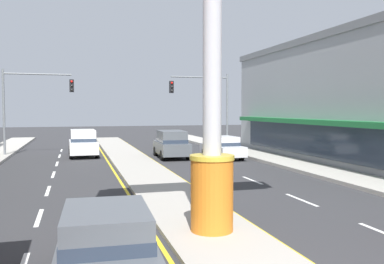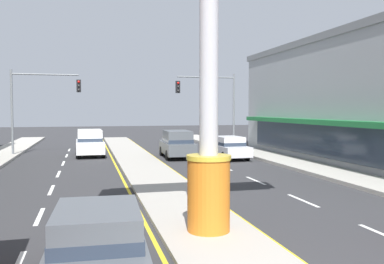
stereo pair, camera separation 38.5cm
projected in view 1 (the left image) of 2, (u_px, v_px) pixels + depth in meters
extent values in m
cube|color=#A39E93|center=(142.00, 170.00, 22.52)|extent=(2.59, 52.00, 0.14)
cube|color=#ADA89E|center=(309.00, 168.00, 23.09)|extent=(2.52, 60.00, 0.18)
cube|color=silver|center=(39.00, 217.00, 12.81)|extent=(0.14, 2.20, 0.01)
cube|color=silver|center=(48.00, 191.00, 17.04)|extent=(0.14, 2.20, 0.01)
cube|color=silver|center=(53.00, 175.00, 21.27)|extent=(0.14, 2.20, 0.01)
cube|color=silver|center=(57.00, 164.00, 25.49)|extent=(0.14, 2.20, 0.01)
cube|color=silver|center=(60.00, 156.00, 29.72)|extent=(0.14, 2.20, 0.01)
cube|color=silver|center=(61.00, 150.00, 33.94)|extent=(0.14, 2.20, 0.01)
cube|color=silver|center=(301.00, 200.00, 15.32)|extent=(0.14, 2.20, 0.01)
cube|color=silver|center=(252.00, 180.00, 19.55)|extent=(0.14, 2.20, 0.01)
cube|color=silver|center=(221.00, 168.00, 23.77)|extent=(0.14, 2.20, 0.01)
cube|color=silver|center=(199.00, 159.00, 28.00)|extent=(0.14, 2.20, 0.01)
cube|color=silver|center=(183.00, 152.00, 32.23)|extent=(0.14, 2.20, 0.01)
cube|color=silver|center=(170.00, 147.00, 36.45)|extent=(0.14, 2.20, 0.01)
cube|color=yellow|center=(114.00, 172.00, 22.12)|extent=(0.12, 52.00, 0.01)
cube|color=yellow|center=(168.00, 170.00, 22.92)|extent=(0.12, 52.00, 0.01)
cylinder|color=orange|center=(212.00, 195.00, 10.92)|extent=(1.13, 1.13, 1.90)
cylinder|color=gold|center=(212.00, 157.00, 10.86)|extent=(1.19, 1.19, 0.12)
cylinder|color=#B7B7BC|center=(212.00, 70.00, 10.74)|extent=(0.50, 0.50, 4.72)
cube|color=#999EA3|center=(382.00, 103.00, 25.81)|extent=(8.96, 23.89, 7.53)
cube|color=slate|center=(383.00, 39.00, 25.60)|extent=(9.14, 24.36, 0.45)
cube|color=#1E7038|center=(312.00, 122.00, 24.53)|extent=(0.90, 20.30, 0.30)
cube|color=#283342|center=(318.00, 141.00, 24.70)|extent=(0.08, 19.59, 2.00)
cylinder|color=slate|center=(4.00, 113.00, 28.94)|extent=(0.16, 0.16, 6.20)
cylinder|color=slate|center=(38.00, 74.00, 29.41)|extent=(4.62, 0.12, 0.12)
cube|color=black|center=(72.00, 86.00, 29.93)|extent=(0.32, 0.24, 0.92)
sphere|color=red|center=(72.00, 82.00, 29.78)|extent=(0.17, 0.17, 0.17)
sphere|color=black|center=(72.00, 86.00, 29.80)|extent=(0.17, 0.17, 0.17)
sphere|color=black|center=(72.00, 90.00, 29.82)|extent=(0.17, 0.17, 0.17)
cylinder|color=slate|center=(227.00, 113.00, 33.04)|extent=(0.16, 0.16, 6.20)
cylinder|color=slate|center=(200.00, 77.00, 32.26)|extent=(4.62, 0.12, 0.12)
cube|color=black|center=(171.00, 87.00, 31.52)|extent=(0.32, 0.24, 0.92)
sphere|color=red|center=(172.00, 83.00, 31.37)|extent=(0.17, 0.17, 0.17)
sphere|color=black|center=(172.00, 87.00, 31.39)|extent=(0.17, 0.17, 0.17)
sphere|color=black|center=(172.00, 91.00, 31.40)|extent=(0.17, 0.17, 0.17)
cube|color=white|center=(83.00, 147.00, 29.56)|extent=(2.00, 4.64, 0.80)
cube|color=white|center=(83.00, 135.00, 29.69)|extent=(1.74, 2.89, 0.80)
cube|color=#283342|center=(83.00, 139.00, 29.71)|extent=(1.77, 2.92, 0.24)
cylinder|color=black|center=(97.00, 153.00, 28.48)|extent=(0.24, 0.68, 0.68)
cylinder|color=black|center=(71.00, 154.00, 27.96)|extent=(0.24, 0.68, 0.68)
cylinder|color=black|center=(94.00, 149.00, 31.20)|extent=(0.24, 0.68, 0.68)
cylinder|color=black|center=(70.00, 150.00, 30.68)|extent=(0.24, 0.68, 0.68)
cube|color=silver|center=(222.00, 150.00, 28.27)|extent=(1.94, 4.37, 0.66)
cube|color=silver|center=(223.00, 141.00, 28.07)|extent=(1.64, 2.21, 0.60)
cube|color=#283342|center=(223.00, 143.00, 28.08)|extent=(1.68, 2.24, 0.24)
cylinder|color=black|center=(205.00, 152.00, 29.29)|extent=(0.25, 0.63, 0.62)
cylinder|color=black|center=(226.00, 152.00, 29.80)|extent=(0.25, 0.63, 0.62)
cylinder|color=black|center=(219.00, 156.00, 26.77)|extent=(0.25, 0.63, 0.62)
cylinder|color=black|center=(241.00, 156.00, 27.27)|extent=(0.25, 0.63, 0.62)
cube|color=#4C5156|center=(107.00, 261.00, 7.51)|extent=(1.94, 4.37, 0.66)
cube|color=#4C5156|center=(106.00, 224.00, 7.64)|extent=(1.64, 2.21, 0.60)
cube|color=#283342|center=(106.00, 234.00, 7.65)|extent=(1.67, 2.24, 0.24)
cylinder|color=black|center=(143.00, 249.00, 9.01)|extent=(0.25, 0.63, 0.62)
cylinder|color=black|center=(66.00, 255.00, 8.63)|extent=(0.25, 0.63, 0.62)
cube|color=#4C5156|center=(171.00, 148.00, 28.68)|extent=(2.06, 4.66, 0.80)
cube|color=#4C5156|center=(172.00, 136.00, 28.46)|extent=(1.77, 2.91, 0.80)
cube|color=#283342|center=(172.00, 140.00, 28.47)|extent=(1.81, 2.94, 0.24)
cylinder|color=black|center=(156.00, 151.00, 29.87)|extent=(0.24, 0.69, 0.68)
cylinder|color=black|center=(179.00, 151.00, 30.29)|extent=(0.24, 0.69, 0.68)
cylinder|color=black|center=(162.00, 155.00, 27.11)|extent=(0.24, 0.69, 0.68)
cylinder|color=black|center=(188.00, 155.00, 27.53)|extent=(0.24, 0.69, 0.68)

